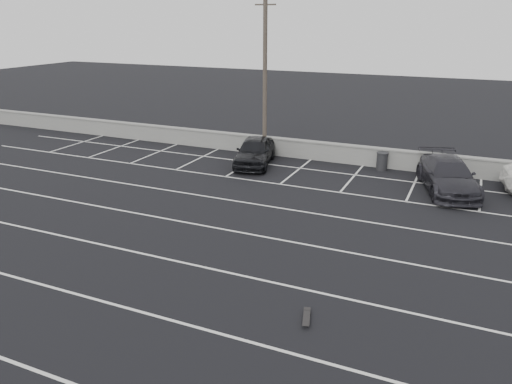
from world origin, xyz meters
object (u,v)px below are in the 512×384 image
at_px(car_left, 255,151).
at_px(trash_bin, 382,161).
at_px(utility_pole, 265,78).
at_px(car_right, 448,175).
at_px(skateboard, 306,318).

distance_m(car_left, trash_bin, 6.86).
xyz_separation_m(car_left, utility_pole, (-0.08, 1.56, 3.76)).
bearing_deg(trash_bin, car_right, -32.56).
xyz_separation_m(car_right, skateboard, (-2.62, -12.77, -0.69)).
relative_size(car_right, skateboard, 6.89).
bearing_deg(trash_bin, utility_pole, -177.75).
bearing_deg(car_right, car_left, 160.09).
bearing_deg(car_right, skateboard, -119.44).
height_order(car_right, skateboard, car_right).
height_order(utility_pole, trash_bin, utility_pole).
height_order(trash_bin, skateboard, trash_bin).
bearing_deg(car_left, utility_pole, 79.35).
xyz_separation_m(car_left, car_right, (10.03, -0.36, -0.01)).
bearing_deg(utility_pole, trash_bin, 2.25).
xyz_separation_m(car_right, trash_bin, (-3.43, 2.19, -0.27)).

